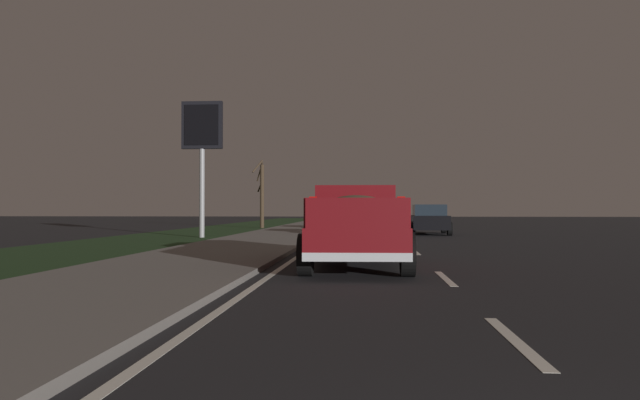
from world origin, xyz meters
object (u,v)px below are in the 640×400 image
gas_price_sign (202,136)px  bare_tree_far (262,194)px  pickup_truck (355,224)px  sedan_blue (361,220)px  sedan_white (359,218)px  sedan_black (429,219)px

gas_price_sign → bare_tree_far: size_ratio=1.34×
pickup_truck → sedan_blue: 15.41m
pickup_truck → sedan_blue: pickup_truck is taller
sedan_white → sedan_black: bearing=-144.6°
sedan_black → gas_price_sign: size_ratio=0.71×
sedan_black → sedan_white: bearing=35.4°
pickup_truck → sedan_black: 18.02m
pickup_truck → gas_price_sign: (13.39, 7.34, 3.72)m
sedan_blue → sedan_white: bearing=1.6°
pickup_truck → gas_price_sign: size_ratio=0.87×
sedan_black → bare_tree_far: 14.11m
sedan_black → gas_price_sign: (-4.29, 10.82, 3.92)m
sedan_blue → sedan_white: size_ratio=1.00×
gas_price_sign → sedan_black: bearing=-68.4°
sedan_blue → bare_tree_far: 13.64m
sedan_black → gas_price_sign: bearing=111.6°
sedan_blue → sedan_white: same height
sedan_white → gas_price_sign: (-9.48, 7.13, 3.92)m
sedan_black → sedan_white: (5.19, 3.69, 0.00)m
sedan_black → bare_tree_far: bearing=48.2°
pickup_truck → sedan_white: size_ratio=1.24×
sedan_blue → gas_price_sign: (-2.02, 7.33, 3.92)m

